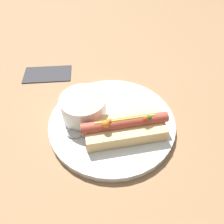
# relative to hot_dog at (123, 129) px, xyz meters

# --- Properties ---
(ground_plane) EXTENTS (4.00, 4.00, 0.00)m
(ground_plane) POSITION_rel_hot_dog_xyz_m (0.00, 0.05, -0.04)
(ground_plane) COLOR #93704C
(dinner_plate) EXTENTS (0.30, 0.30, 0.02)m
(dinner_plate) POSITION_rel_hot_dog_xyz_m (0.00, 0.05, -0.03)
(dinner_plate) COLOR white
(dinner_plate) RESTS_ON ground_plane
(hot_dog) EXTENTS (0.19, 0.13, 0.06)m
(hot_dog) POSITION_rel_hot_dog_xyz_m (0.00, 0.00, 0.00)
(hot_dog) COLOR #E5C17F
(hot_dog) RESTS_ON dinner_plate
(soup_bowl) EXTENTS (0.10, 0.10, 0.06)m
(soup_bowl) POSITION_rel_hot_dog_xyz_m (-0.04, 0.09, 0.01)
(soup_bowl) COLOR silver
(soup_bowl) RESTS_ON dinner_plate
(spoon) EXTENTS (0.11, 0.11, 0.01)m
(spoon) POSITION_rel_hot_dog_xyz_m (-0.08, 0.04, -0.02)
(spoon) COLOR #B7B7BC
(spoon) RESTS_ON dinner_plate
(napkin) EXTENTS (0.16, 0.14, 0.01)m
(napkin) POSITION_rel_hot_dog_xyz_m (-0.05, 0.32, -0.03)
(napkin) COLOR #333338
(napkin) RESTS_ON ground_plane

